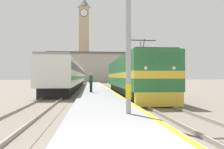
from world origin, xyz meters
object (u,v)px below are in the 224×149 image
at_px(locomotive_train, 132,76).
at_px(person_on_platform, 91,82).
at_px(passenger_train, 72,76).
at_px(catenary_mast, 132,22).
at_px(clock_tower, 84,38).

bearing_deg(locomotive_train, person_on_platform, 162.38).
bearing_deg(passenger_train, person_on_platform, -78.44).
relative_size(locomotive_train, passenger_train, 0.43).
bearing_deg(catenary_mast, clock_tower, 93.13).
bearing_deg(locomotive_train, catenary_mast, -100.93).
xyz_separation_m(person_on_platform, clock_tower, (-2.23, 57.24, 14.44)).
height_order(passenger_train, catenary_mast, catenary_mast).
xyz_separation_m(locomotive_train, clock_tower, (-5.98, 58.43, 13.89)).
bearing_deg(catenary_mast, locomotive_train, 79.07).
distance_m(catenary_mast, clock_tower, 70.74).
bearing_deg(locomotive_train, passenger_train, 113.18).
relative_size(person_on_platform, clock_tower, 0.06).
xyz_separation_m(passenger_train, catenary_mast, (4.54, -26.87, 1.99)).
height_order(locomotive_train, catenary_mast, catenary_mast).
bearing_deg(clock_tower, passenger_train, -90.97).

